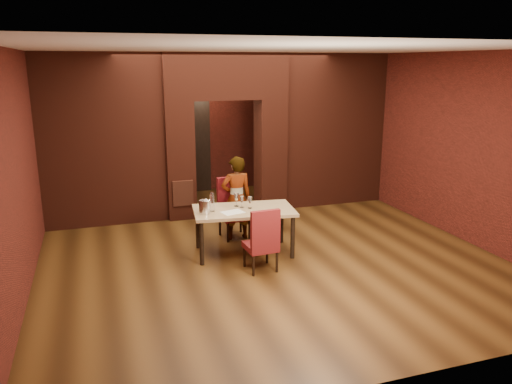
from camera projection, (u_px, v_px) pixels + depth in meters
floor at (257, 244)px, 8.52m from camera, size 8.00×8.00×0.00m
ceiling at (257, 50)px, 7.72m from camera, size 7.00×8.00×0.04m
wall_back at (204, 124)px, 11.80m from camera, size 7.00×0.04×3.20m
wall_front at (398, 226)px, 4.44m from camera, size 7.00×0.04×3.20m
wall_left at (23, 165)px, 7.06m from camera, size 0.04×8.00×3.20m
wall_right at (437, 141)px, 9.18m from camera, size 0.04×8.00×3.20m
pillar_left at (179, 160)px, 9.78m from camera, size 0.55×0.55×2.30m
pillar_right at (270, 155)px, 10.36m from camera, size 0.55×0.55×2.30m
lintel at (225, 76)px, 9.67m from camera, size 2.45×0.55×0.90m
wing_wall_left at (103, 141)px, 9.24m from camera, size 2.28×0.35×3.20m
wing_wall_right at (332, 130)px, 10.67m from camera, size 2.28×0.35×3.20m
vent_panel at (183, 193)px, 9.66m from camera, size 0.40×0.03×0.50m
rear_door at (189, 148)px, 11.76m from camera, size 0.90×0.08×2.10m
rear_door_frame at (189, 148)px, 11.72m from camera, size 1.02×0.04×2.22m
dining_table at (244, 231)px, 8.04m from camera, size 1.69×1.09×0.74m
chair_far at (234, 208)px, 8.74m from camera, size 0.53×0.53×1.06m
chair_near at (261, 239)px, 7.36m from camera, size 0.47×0.47×0.97m
person_seated at (236, 198)px, 8.63m from camera, size 0.54×0.36×1.47m
wine_glass_a at (236, 200)px, 8.07m from camera, size 0.09×0.09×0.22m
wine_glass_b at (242, 202)px, 8.02m from camera, size 0.08×0.08×0.19m
wine_glass_c at (250, 202)px, 7.97m from camera, size 0.08×0.08×0.19m
tasting_sheet at (233, 212)px, 7.77m from camera, size 0.38×0.32×0.00m
wine_bucket at (205, 207)px, 7.69m from camera, size 0.17×0.17×0.21m
water_bottle at (212, 202)px, 7.79m from camera, size 0.07×0.07×0.31m
potted_plant at (277, 219)px, 9.22m from camera, size 0.39×0.34×0.39m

